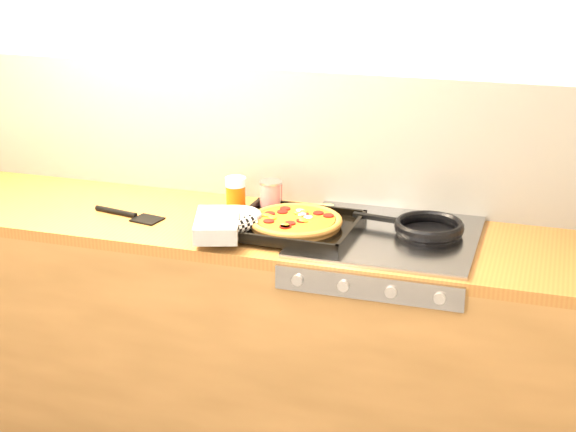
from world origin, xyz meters
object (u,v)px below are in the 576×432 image
(tomato_can, at_px, (271,197))
(frying_pan, at_px, (427,228))
(pizza_on_tray, at_px, (275,223))
(juice_glass, at_px, (236,194))

(tomato_can, bearing_deg, frying_pan, -8.52)
(pizza_on_tray, relative_size, frying_pan, 1.36)
(frying_pan, xyz_separation_m, juice_glass, (-0.72, 0.07, 0.03))
(pizza_on_tray, height_order, frying_pan, pizza_on_tray)
(juice_glass, bearing_deg, tomato_can, 7.01)
(frying_pan, distance_m, tomato_can, 0.60)
(pizza_on_tray, bearing_deg, frying_pan, 14.04)
(pizza_on_tray, bearing_deg, tomato_can, 111.60)
(frying_pan, distance_m, juice_glass, 0.73)
(frying_pan, relative_size, tomato_can, 3.38)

